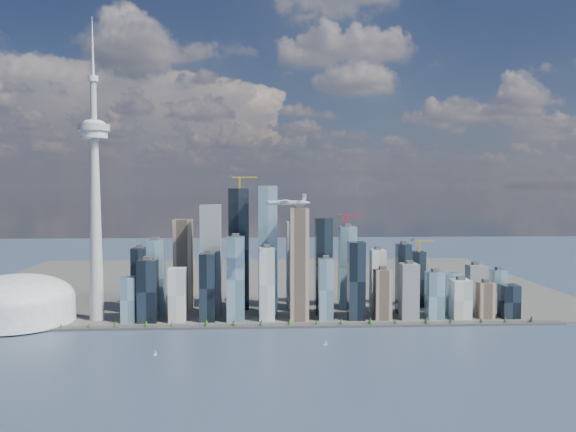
{
  "coord_description": "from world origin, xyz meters",
  "views": [
    {
      "loc": [
        1.79,
        -729.51,
        248.41
      ],
      "look_at": [
        50.29,
        260.0,
        196.49
      ],
      "focal_mm": 35.0,
      "sensor_mm": 36.0,
      "label": 1
    }
  ],
  "objects_px": {
    "airplane": "(287,202)",
    "sailboat_west": "(155,354)",
    "needle_tower": "(95,194)",
    "sailboat_east": "(326,343)",
    "dome_stadium": "(17,302)"
  },
  "relations": [
    {
      "from": "dome_stadium",
      "to": "airplane",
      "type": "bearing_deg",
      "value": -9.59
    },
    {
      "from": "airplane",
      "to": "sailboat_west",
      "type": "height_order",
      "value": "airplane"
    },
    {
      "from": "sailboat_west",
      "to": "needle_tower",
      "type": "bearing_deg",
      "value": 113.73
    },
    {
      "from": "dome_stadium",
      "to": "sailboat_east",
      "type": "bearing_deg",
      "value": -17.14
    },
    {
      "from": "needle_tower",
      "to": "sailboat_west",
      "type": "distance_m",
      "value": 350.65
    },
    {
      "from": "sailboat_east",
      "to": "needle_tower",
      "type": "bearing_deg",
      "value": 171.85
    },
    {
      "from": "needle_tower",
      "to": "sailboat_east",
      "type": "distance_m",
      "value": 497.85
    },
    {
      "from": "airplane",
      "to": "dome_stadium",
      "type": "bearing_deg",
      "value": 173.45
    },
    {
      "from": "needle_tower",
      "to": "airplane",
      "type": "bearing_deg",
      "value": -14.89
    },
    {
      "from": "airplane",
      "to": "needle_tower",
      "type": "bearing_deg",
      "value": 168.15
    },
    {
      "from": "airplane",
      "to": "sailboat_east",
      "type": "distance_m",
      "value": 241.45
    },
    {
      "from": "needle_tower",
      "to": "sailboat_west",
      "type": "xyz_separation_m",
      "value": [
        146.29,
        -217.15,
        -233.24
      ]
    },
    {
      "from": "needle_tower",
      "to": "sailboat_east",
      "type": "relative_size",
      "value": 52.42
    },
    {
      "from": "dome_stadium",
      "to": "needle_tower",
      "type": "bearing_deg",
      "value": 4.09
    },
    {
      "from": "dome_stadium",
      "to": "sailboat_west",
      "type": "height_order",
      "value": "dome_stadium"
    }
  ]
}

